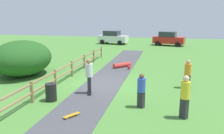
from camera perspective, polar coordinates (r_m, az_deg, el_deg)
ground_plane at (r=14.84m, az=-2.15°, el=-4.11°), size 60.00×60.00×0.00m
asphalt_path at (r=14.84m, az=-2.15°, el=-4.07°), size 2.40×28.00×0.02m
wooden_fence at (r=15.53m, az=-11.48°, el=-1.05°), size 0.12×18.12×1.10m
bush_large at (r=17.81m, az=-20.98°, el=2.03°), size 3.89×4.67×2.50m
trash_bin at (r=12.29m, az=-14.57°, el=-5.95°), size 0.56×0.56×0.90m
skater_riding at (r=12.82m, az=-5.58°, el=-1.74°), size 0.48×0.82×1.93m
skater_fallen at (r=19.25m, az=2.54°, el=0.44°), size 1.48×1.46×0.36m
skateboard_loose at (r=10.38m, az=-9.76°, el=-11.42°), size 0.60×0.78×0.08m
bystander_yellow at (r=10.24m, az=17.28°, el=-6.44°), size 0.54×0.54×1.87m
bystander_blue at (r=11.03m, az=7.13°, el=-5.31°), size 0.52×0.52×1.65m
bystander_orange at (r=14.50m, az=17.86°, el=-1.30°), size 0.53×0.53×1.70m
parked_car_red at (r=33.64m, az=13.54°, el=6.70°), size 4.47×2.67×1.92m
parked_car_white at (r=34.46m, az=0.19°, el=7.19°), size 4.42×2.51×1.92m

